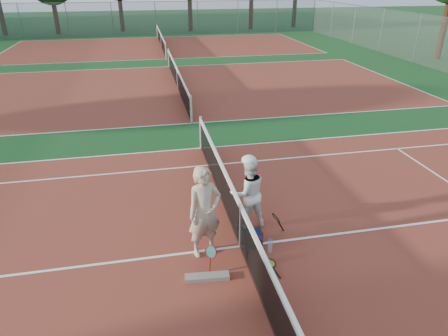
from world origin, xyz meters
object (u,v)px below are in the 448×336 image
at_px(sports_bag_purple, 254,241).
at_px(water_bottle, 270,246).
at_px(player_a, 205,212).
at_px(racket_spare, 270,263).
at_px(sports_bag_navy, 253,237).
at_px(player_b, 248,193).
at_px(racket_black_held, 276,224).
at_px(net_main, 241,226).
at_px(racket_red, 211,259).

xyz_separation_m(sports_bag_purple, water_bottle, (0.27, -0.26, 0.01)).
xyz_separation_m(player_a, sports_bag_purple, (1.05, -0.02, -0.84)).
height_order(player_a, water_bottle, player_a).
relative_size(racket_spare, sports_bag_navy, 1.62).
distance_m(player_b, sports_bag_purple, 1.08).
distance_m(racket_black_held, water_bottle, 0.70).
bearing_deg(water_bottle, net_main, 150.98).
bearing_deg(player_a, racket_red, -105.76).
relative_size(player_b, racket_spare, 2.83).
xyz_separation_m(racket_black_held, water_bottle, (-0.31, -0.61, -0.12)).
xyz_separation_m(net_main, water_bottle, (0.57, -0.31, -0.36)).
xyz_separation_m(sports_bag_navy, sports_bag_purple, (-0.01, -0.14, -0.00)).
distance_m(racket_spare, sports_bag_navy, 0.78).
distance_m(player_b, racket_spare, 1.66).
height_order(racket_spare, sports_bag_purple, sports_bag_purple).
height_order(net_main, player_b, player_b).
bearing_deg(player_b, racket_red, 44.96).
height_order(racket_black_held, sports_bag_navy, racket_black_held).
xyz_separation_m(player_b, sports_bag_navy, (-0.05, -0.68, -0.70)).
bearing_deg(sports_bag_navy, sports_bag_purple, -93.56).
height_order(racket_red, water_bottle, racket_red).
bearing_deg(racket_spare, net_main, 25.69).
bearing_deg(player_a, water_bottle, -28.82).
relative_size(sports_bag_navy, sports_bag_purple, 1.06).
bearing_deg(water_bottle, player_a, 168.13).
xyz_separation_m(player_b, racket_black_held, (0.53, -0.46, -0.58)).
bearing_deg(racket_red, sports_bag_purple, -29.63).
distance_m(sports_bag_purple, water_bottle, 0.37).
bearing_deg(racket_black_held, sports_bag_navy, 5.55).
xyz_separation_m(player_a, racket_spare, (1.20, -0.64, -0.96)).
relative_size(racket_black_held, sports_bag_navy, 1.44).
distance_m(player_b, racket_red, 1.86).
relative_size(net_main, sports_bag_purple, 31.48).
bearing_deg(water_bottle, sports_bag_navy, 123.16).
bearing_deg(racket_spare, player_b, -4.12).
bearing_deg(racket_red, racket_spare, -60.52).
bearing_deg(racket_black_held, player_a, -3.16).
distance_m(player_a, sports_bag_purple, 1.34).
distance_m(racket_red, racket_black_held, 1.87).
bearing_deg(sports_bag_purple, player_a, 178.84).
bearing_deg(racket_black_held, player_b, -56.10).
relative_size(racket_spare, sports_bag_purple, 1.72).
xyz_separation_m(net_main, racket_red, (-0.74, -0.64, -0.21)).
xyz_separation_m(player_a, water_bottle, (1.32, -0.28, -0.83)).
relative_size(player_b, racket_black_held, 3.17).
relative_size(player_b, water_bottle, 5.66).
relative_size(player_b, sports_bag_navy, 4.58).
height_order(racket_black_held, racket_spare, racket_black_held).
height_order(racket_red, sports_bag_navy, racket_red).
height_order(player_a, racket_black_held, player_a).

